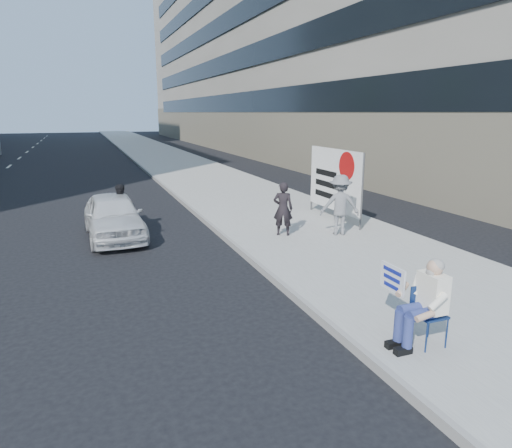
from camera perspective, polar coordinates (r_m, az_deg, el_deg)
name	(u,v)px	position (r m, az deg, el deg)	size (l,w,h in m)	color
ground	(214,303)	(8.60, -5.26, -9.83)	(160.00, 160.00, 0.00)	black
near_sidewalk	(188,169)	(28.47, -8.54, 6.85)	(5.00, 120.00, 0.15)	gray
near_building	(297,37)	(44.45, 5.09, 22.23)	(14.00, 70.00, 20.00)	gray
seated_protester	(423,298)	(6.96, 20.17, -8.72)	(0.83, 1.11, 1.31)	navy
jogger	(340,205)	(12.67, 10.44, 2.36)	(1.07, 0.61, 1.66)	slate
pedestrian_woman	(283,209)	(12.43, 3.40, 1.92)	(0.54, 0.35, 1.47)	black
protest_banner	(335,180)	(14.44, 9.79, 5.48)	(0.08, 3.06, 2.20)	#4C4C4C
white_sedan_near	(114,216)	(13.35, -17.39, 0.98)	(1.48, 3.67, 1.25)	silver
motorcycle	(123,211)	(13.92, -16.33, 1.62)	(0.74, 2.05, 1.42)	black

